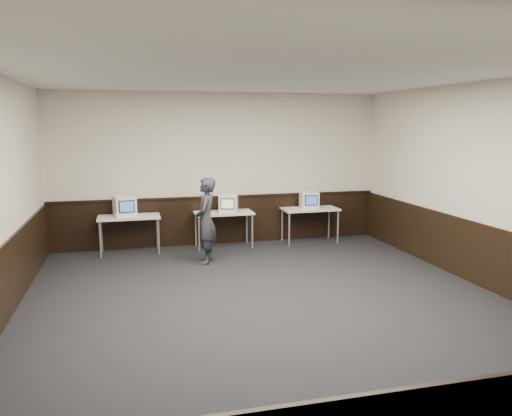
{
  "coord_description": "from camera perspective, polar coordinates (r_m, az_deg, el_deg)",
  "views": [
    {
      "loc": [
        -1.85,
        -6.4,
        2.54
      ],
      "look_at": [
        0.18,
        1.6,
        1.15
      ],
      "focal_mm": 35.0,
      "sensor_mm": 36.0,
      "label": 1
    }
  ],
  "objects": [
    {
      "name": "desk_left",
      "position": [
        10.17,
        -14.3,
        -1.29
      ],
      "size": [
        1.2,
        0.6,
        0.75
      ],
      "color": "silver",
      "rests_on": "ground"
    },
    {
      "name": "wainscot_back",
      "position": [
        10.74,
        -4.09,
        -1.42
      ],
      "size": [
        6.98,
        0.04,
        1.0
      ],
      "primitive_type": "cube",
      "color": "black",
      "rests_on": "back_wall"
    },
    {
      "name": "person",
      "position": [
        9.19,
        -5.75,
        -1.45
      ],
      "size": [
        0.53,
        0.67,
        1.59
      ],
      "primitive_type": "imported",
      "rotation": [
        0.0,
        0.0,
        -1.87
      ],
      "color": "#28282E",
      "rests_on": "ground"
    },
    {
      "name": "emac_right",
      "position": [
        10.78,
        6.09,
        0.93
      ],
      "size": [
        0.41,
        0.43,
        0.37
      ],
      "rotation": [
        0.0,
        0.0,
        -0.12
      ],
      "color": "white",
      "rests_on": "desk_right"
    },
    {
      "name": "desk_center",
      "position": [
        10.34,
        -3.72,
        -0.84
      ],
      "size": [
        1.2,
        0.6,
        0.75
      ],
      "color": "silver",
      "rests_on": "ground"
    },
    {
      "name": "ceiling",
      "position": [
        6.7,
        1.91,
        15.21
      ],
      "size": [
        8.0,
        8.0,
        0.0
      ],
      "primitive_type": "plane",
      "rotation": [
        3.14,
        0.0,
        0.0
      ],
      "color": "white",
      "rests_on": "back_wall"
    },
    {
      "name": "right_wall",
      "position": [
        8.4,
        25.47,
        2.2
      ],
      "size": [
        0.0,
        8.0,
        8.0
      ],
      "primitive_type": "plane",
      "rotation": [
        1.57,
        0.0,
        -1.57
      ],
      "color": "beige",
      "rests_on": "ground"
    },
    {
      "name": "desk_right",
      "position": [
        10.84,
        6.19,
        -0.39
      ],
      "size": [
        1.2,
        0.6,
        0.75
      ],
      "color": "silver",
      "rests_on": "ground"
    },
    {
      "name": "emac_left",
      "position": [
        10.14,
        -14.78,
        0.23
      ],
      "size": [
        0.48,
        0.49,
        0.4
      ],
      "rotation": [
        0.0,
        0.0,
        0.2
      ],
      "color": "white",
      "rests_on": "desk_left"
    },
    {
      "name": "floor",
      "position": [
        7.13,
        1.77,
        -11.31
      ],
      "size": [
        8.0,
        8.0,
        0.0
      ],
      "primitive_type": "plane",
      "color": "black",
      "rests_on": "ground"
    },
    {
      "name": "emac_center",
      "position": [
        10.27,
        -3.16,
        0.55
      ],
      "size": [
        0.47,
        0.48,
        0.37
      ],
      "rotation": [
        0.0,
        0.0,
        -0.3
      ],
      "color": "white",
      "rests_on": "desk_center"
    },
    {
      "name": "wainscot_right",
      "position": [
        8.58,
        24.84,
        -5.11
      ],
      "size": [
        0.04,
        7.98,
        1.0
      ],
      "primitive_type": "cube",
      "color": "black",
      "rests_on": "right_wall"
    },
    {
      "name": "wainscot_rail",
      "position": [
        10.64,
        -4.1,
        1.31
      ],
      "size": [
        6.98,
        0.06,
        0.04
      ],
      "primitive_type": "cube",
      "color": "black",
      "rests_on": "wainscot_back"
    },
    {
      "name": "back_wall",
      "position": [
        10.61,
        -4.18,
        4.44
      ],
      "size": [
        7.0,
        0.0,
        7.0
      ],
      "primitive_type": "plane",
      "rotation": [
        1.57,
        0.0,
        0.0
      ],
      "color": "beige",
      "rests_on": "ground"
    },
    {
      "name": "front_wall",
      "position": [
        3.18,
        22.5,
        -8.39
      ],
      "size": [
        7.0,
        0.0,
        7.0
      ],
      "primitive_type": "plane",
      "rotation": [
        -1.57,
        0.0,
        0.0
      ],
      "color": "beige",
      "rests_on": "ground"
    }
  ]
}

